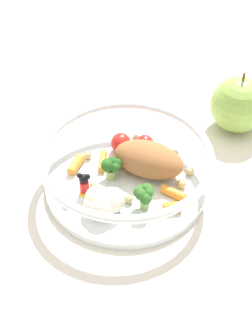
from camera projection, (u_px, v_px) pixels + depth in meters
name	position (u px, v px, depth m)	size (l,w,h in m)	color
ground_plane	(118.00, 182.00, 0.65)	(2.40, 2.40, 0.00)	silver
food_container	(127.00, 171.00, 0.62)	(0.22, 0.22, 0.06)	white
loose_apple	(238.00, 105.00, 0.71)	(0.08, 0.08, 0.09)	#8CB74C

